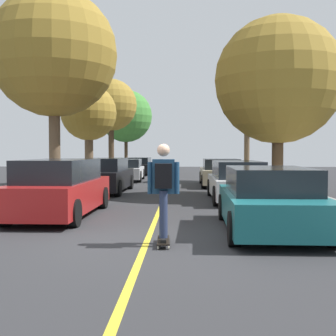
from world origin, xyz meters
The scene contains 18 objects.
ground centered at (0.00, 0.00, 0.00)m, with size 80.00×80.00×0.00m, color #2D2D30.
center_line centered at (0.00, 4.00, 0.00)m, with size 0.12×39.20×0.01m, color gold.
parked_car_left_nearest centered at (-2.54, 3.24, 0.74)m, with size 1.87×4.70×1.50m.
parked_car_left_near centered at (-2.54, 9.91, 0.70)m, with size 1.90×4.71×1.43m.
parked_car_left_far centered at (-2.54, 17.09, 0.62)m, with size 1.92×4.38×1.26m.
parked_car_left_farthest centered at (-2.54, 23.96, 0.63)m, with size 1.86×4.57×1.25m.
parked_car_right_nearest centered at (2.54, 1.27, 0.67)m, with size 2.08×4.50×1.37m.
parked_car_right_near centered at (2.54, 7.01, 0.68)m, with size 1.83×4.59×1.38m.
parked_car_right_far centered at (2.54, 13.42, 0.66)m, with size 2.04×4.59×1.34m.
street_tree_left_nearest centered at (-4.19, 8.34, 5.39)m, with size 4.78×4.78×7.66m.
street_tree_left_near centered at (-4.19, 14.40, 3.67)m, with size 2.89×2.89×5.02m.
street_tree_left_far centered at (-4.19, 21.46, 4.82)m, with size 3.50×3.50×6.46m.
street_tree_left_farthest centered at (-4.19, 29.20, 4.70)m, with size 4.46×4.46×6.80m.
street_tree_right_nearest centered at (4.19, 8.20, 4.32)m, with size 4.67×4.67×6.53m.
street_tree_right_near centered at (4.19, 16.03, 4.62)m, with size 3.05×3.05×6.03m.
fire_hydrant centered at (4.04, 4.78, 0.49)m, with size 0.20×0.20×0.70m.
skateboard centered at (0.33, -0.21, 0.09)m, with size 0.25×0.85×0.10m.
skateboarder centered at (0.33, -0.25, 1.10)m, with size 0.58×0.70×1.75m.
Camera 1 is at (0.69, -8.13, 1.72)m, focal length 46.77 mm.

